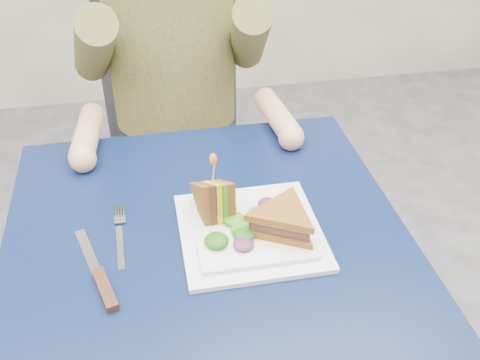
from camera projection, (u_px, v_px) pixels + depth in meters
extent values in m
cube|color=black|center=(207.00, 237.00, 1.06)|extent=(0.75, 0.75, 0.03)
cylinder|color=#595B5E|center=(75.00, 276.00, 1.48)|extent=(0.04, 0.04, 0.70)
cylinder|color=#595B5E|center=(308.00, 245.00, 1.58)|extent=(0.04, 0.04, 0.70)
cube|color=#47474C|center=(180.00, 161.00, 1.75)|extent=(0.42, 0.40, 0.04)
cube|color=#47474C|center=(169.00, 63.00, 1.74)|extent=(0.42, 0.03, 0.46)
cylinder|color=#47474C|center=(132.00, 261.00, 1.72)|extent=(0.02, 0.02, 0.43)
cylinder|color=#47474C|center=(246.00, 246.00, 1.78)|extent=(0.02, 0.02, 0.43)
cylinder|color=#47474C|center=(128.00, 195.00, 1.99)|extent=(0.02, 0.02, 0.43)
cylinder|color=#47474C|center=(228.00, 184.00, 2.05)|extent=(0.02, 0.02, 0.43)
cylinder|color=brown|center=(170.00, 34.00, 1.49)|extent=(0.34, 0.34, 0.52)
cylinder|color=brown|center=(94.00, 47.00, 1.38)|extent=(0.15, 0.39, 0.31)
cylinder|color=tan|center=(87.00, 134.00, 1.29)|extent=(0.08, 0.20, 0.06)
sphere|color=tan|center=(83.00, 159.00, 1.21)|extent=(0.06, 0.06, 0.06)
cylinder|color=brown|center=(249.00, 36.00, 1.43)|extent=(0.15, 0.39, 0.31)
cylinder|color=tan|center=(278.00, 116.00, 1.35)|extent=(0.08, 0.20, 0.06)
sphere|color=tan|center=(291.00, 138.00, 1.28)|extent=(0.06, 0.06, 0.06)
cube|color=white|center=(250.00, 232.00, 1.05)|extent=(0.26, 0.26, 0.01)
cube|color=white|center=(250.00, 228.00, 1.04)|extent=(0.21, 0.21, 0.01)
cube|color=silver|center=(120.00, 248.00, 1.02)|extent=(0.01, 0.12, 0.00)
cube|color=silver|center=(120.00, 220.00, 1.08)|extent=(0.02, 0.02, 0.00)
cube|color=silver|center=(116.00, 211.00, 1.10)|extent=(0.00, 0.03, 0.00)
cube|color=silver|center=(119.00, 211.00, 1.10)|extent=(0.00, 0.03, 0.00)
cube|color=silver|center=(121.00, 211.00, 1.10)|extent=(0.00, 0.03, 0.00)
cube|color=silver|center=(124.00, 210.00, 1.10)|extent=(0.00, 0.03, 0.00)
cube|color=silver|center=(89.00, 253.00, 1.01)|extent=(0.05, 0.14, 0.00)
cube|color=black|center=(105.00, 289.00, 0.93)|extent=(0.05, 0.10, 0.01)
cylinder|color=silver|center=(100.00, 277.00, 0.94)|extent=(0.01, 0.01, 0.00)
cylinder|color=silver|center=(109.00, 297.00, 0.90)|extent=(0.01, 0.01, 0.00)
cylinder|color=tan|center=(214.00, 172.00, 1.01)|extent=(0.01, 0.01, 0.06)
ellipsoid|color=orange|center=(213.00, 159.00, 0.99)|extent=(0.01, 0.01, 0.02)
torus|color=#9E4C7A|center=(258.00, 217.00, 1.04)|extent=(0.04, 0.04, 0.02)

